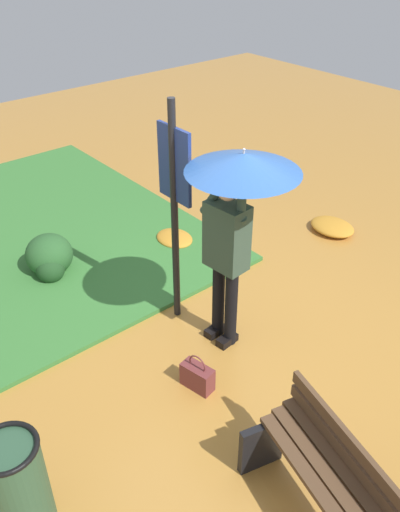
{
  "coord_description": "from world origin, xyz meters",
  "views": [
    {
      "loc": [
        2.82,
        -2.78,
        3.62
      ],
      "look_at": [
        -0.42,
        -0.06,
        0.85
      ],
      "focal_mm": 37.41,
      "sensor_mm": 36.0,
      "label": 1
    }
  ],
  "objects_px": {
    "info_sign_post": "(175,191)",
    "trash_bin": "(18,486)",
    "handbag": "(197,376)",
    "person_with_umbrella": "(236,202)",
    "park_bench": "(336,487)"
  },
  "relations": [
    {
      "from": "trash_bin",
      "to": "person_with_umbrella",
      "type": "bearing_deg",
      "value": 101.41
    },
    {
      "from": "info_sign_post",
      "to": "park_bench",
      "type": "xyz_separation_m",
      "value": [
        2.5,
        -0.61,
        -1.04
      ]
    },
    {
      "from": "info_sign_post",
      "to": "person_with_umbrella",
      "type": "bearing_deg",
      "value": 11.35
    },
    {
      "from": "info_sign_post",
      "to": "trash_bin",
      "type": "xyz_separation_m",
      "value": [
        1.15,
        -2.23,
        -1.03
      ]
    },
    {
      "from": "handbag",
      "to": "trash_bin",
      "type": "xyz_separation_m",
      "value": [
        0.21,
        -1.72,
        0.29
      ]
    },
    {
      "from": "info_sign_post",
      "to": "trash_bin",
      "type": "relative_size",
      "value": 2.76
    },
    {
      "from": "park_bench",
      "to": "trash_bin",
      "type": "height_order",
      "value": "trash_bin"
    },
    {
      "from": "person_with_umbrella",
      "to": "park_bench",
      "type": "height_order",
      "value": "person_with_umbrella"
    },
    {
      "from": "person_with_umbrella",
      "to": "park_bench",
      "type": "bearing_deg",
      "value": -22.17
    },
    {
      "from": "person_with_umbrella",
      "to": "info_sign_post",
      "type": "distance_m",
      "value": 0.69
    },
    {
      "from": "info_sign_post",
      "to": "handbag",
      "type": "distance_m",
      "value": 1.69
    },
    {
      "from": "park_bench",
      "to": "info_sign_post",
      "type": "bearing_deg",
      "value": 166.26
    },
    {
      "from": "person_with_umbrella",
      "to": "info_sign_post",
      "type": "xyz_separation_m",
      "value": [
        -0.67,
        -0.13,
        -0.11
      ]
    },
    {
      "from": "person_with_umbrella",
      "to": "info_sign_post",
      "type": "relative_size",
      "value": 0.89
    },
    {
      "from": "info_sign_post",
      "to": "handbag",
      "type": "bearing_deg",
      "value": -28.65
    }
  ]
}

